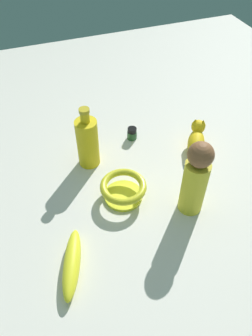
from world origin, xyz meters
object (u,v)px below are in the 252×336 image
(person_figure_adult, at_px, (195,179))
(bowl, at_px, (123,189))
(cat_figurine, at_px, (196,140))
(bottle_tall, at_px, (88,142))
(banana, at_px, (72,264))
(nail_polish_jar, at_px, (132,133))

(person_figure_adult, bearing_deg, bowl, -31.07)
(cat_figurine, distance_m, bottle_tall, 0.35)
(cat_figurine, distance_m, banana, 0.55)
(bowl, distance_m, nail_polish_jar, 0.26)
(bottle_tall, distance_m, banana, 0.36)
(bottle_tall, xyz_separation_m, nail_polish_jar, (-0.17, -0.06, -0.06))
(cat_figurine, xyz_separation_m, bowl, (0.29, 0.11, -0.00))
(cat_figurine, bearing_deg, nail_polish_jar, -34.88)
(person_figure_adult, xyz_separation_m, banana, (0.35, 0.07, -0.09))
(cat_figurine, distance_m, nail_polish_jar, 0.21)
(cat_figurine, height_order, bottle_tall, bottle_tall)
(bottle_tall, relative_size, banana, 1.09)
(nail_polish_jar, bearing_deg, bottle_tall, 20.65)
(person_figure_adult, distance_m, banana, 0.36)
(bowl, relative_size, banana, 0.70)
(bowl, height_order, person_figure_adult, person_figure_adult)
(bowl, xyz_separation_m, banana, (0.19, 0.16, -0.01))
(cat_figurine, xyz_separation_m, banana, (0.47, 0.27, -0.02))
(cat_figurine, xyz_separation_m, nail_polish_jar, (0.17, -0.12, -0.02))
(banana, bearing_deg, bottle_tall, -2.83)
(bowl, relative_size, nail_polish_jar, 3.12)
(bowl, bearing_deg, banana, 41.16)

